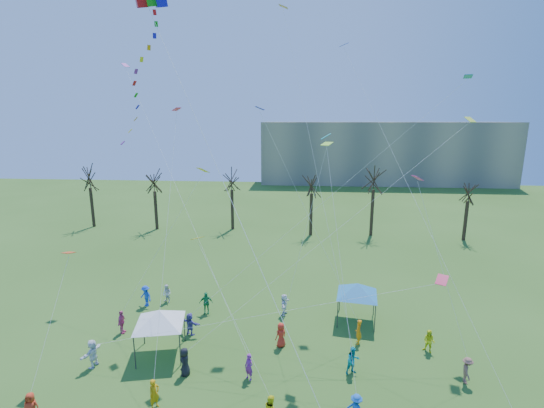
# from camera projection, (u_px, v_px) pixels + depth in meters

# --- Properties ---
(distant_building) EXTENTS (60.00, 14.00, 15.00)m
(distant_building) POSITION_uv_depth(u_px,v_px,m) (383.00, 153.00, 94.68)
(distant_building) COLOR gray
(distant_building) RESTS_ON ground
(bare_tree_row) EXTENTS (69.30, 7.44, 9.93)m
(bare_tree_row) POSITION_uv_depth(u_px,v_px,m) (305.00, 187.00, 51.62)
(bare_tree_row) COLOR black
(bare_tree_row) RESTS_ON ground
(big_box_kite) EXTENTS (6.51, 6.05, 24.69)m
(big_box_kite) POSITION_uv_depth(u_px,v_px,m) (145.00, 81.00, 21.93)
(big_box_kite) COLOR red
(big_box_kite) RESTS_ON ground
(canopy_tent_white) EXTENTS (4.24, 4.24, 3.25)m
(canopy_tent_white) POSITION_uv_depth(u_px,v_px,m) (159.00, 317.00, 25.07)
(canopy_tent_white) COLOR #3F3F44
(canopy_tent_white) RESTS_ON ground
(canopy_tent_blue) EXTENTS (4.18, 4.18, 3.17)m
(canopy_tent_blue) POSITION_uv_depth(u_px,v_px,m) (357.00, 289.00, 29.33)
(canopy_tent_blue) COLOR #3F3F44
(canopy_tent_blue) RESTS_ON ground
(festival_crowd) EXTENTS (25.37, 14.34, 1.86)m
(festival_crowd) POSITION_uv_depth(u_px,v_px,m) (242.00, 342.00, 25.51)
(festival_crowd) COLOR red
(festival_crowd) RESTS_ON ground
(small_kites_aloft) EXTENTS (29.46, 17.94, 33.00)m
(small_kites_aloft) POSITION_uv_depth(u_px,v_px,m) (293.00, 150.00, 26.19)
(small_kites_aloft) COLOR #E53E0C
(small_kites_aloft) RESTS_ON ground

